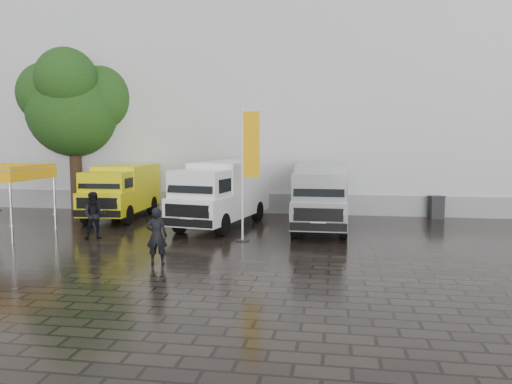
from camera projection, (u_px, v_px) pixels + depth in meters
ground at (248, 246)px, 17.29m from camera, size 120.00×120.00×0.00m
exhibition_hall at (322, 104)px, 32.07m from camera, size 44.00×16.00×12.00m
hall_plinth at (316, 204)px, 24.73m from camera, size 44.00×0.15×1.00m
van_yellow at (121, 192)px, 23.31m from camera, size 2.32×5.47×2.48m
van_white at (222, 194)px, 21.22m from camera, size 3.25×6.59×2.73m
van_silver at (321, 197)px, 20.53m from camera, size 2.09×6.17×2.67m
flagpole at (247, 167)px, 17.90m from camera, size 0.88×0.50×4.87m
tree at (73, 105)px, 26.16m from camera, size 4.76×4.76×8.54m
wheelie_bin at (436, 207)px, 23.41m from camera, size 0.73×0.73×1.07m
person_front at (157, 236)px, 14.68m from camera, size 0.67×0.50×1.69m
person_tent at (95, 215)px, 18.49m from camera, size 1.04×0.93×1.76m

